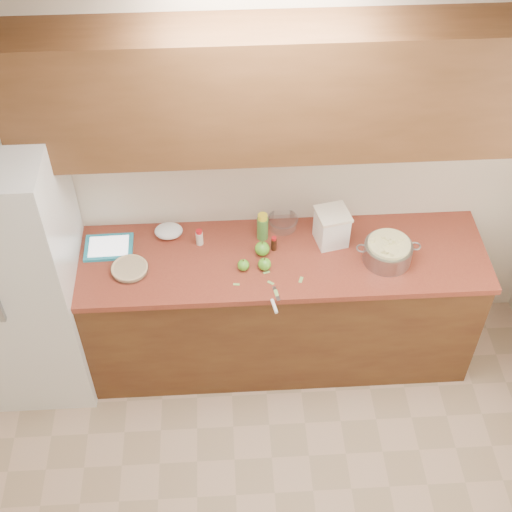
{
  "coord_description": "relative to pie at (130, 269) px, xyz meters",
  "views": [
    {
      "loc": [
        -0.22,
        -1.43,
        3.93
      ],
      "look_at": [
        -0.05,
        1.43,
        0.98
      ],
      "focal_mm": 50.0,
      "sensor_mm": 36.0,
      "label": 1
    }
  ],
  "objects": [
    {
      "name": "vanilla_bottle",
      "position": [
        0.84,
        0.13,
        0.03
      ],
      "size": [
        0.03,
        0.03,
        0.1
      ],
      "rotation": [
        0.0,
        0.0,
        -0.21
      ],
      "color": "black",
      "rests_on": "counter_run"
    },
    {
      "name": "tablet",
      "position": [
        -0.14,
        0.19,
        -0.01
      ],
      "size": [
        0.29,
        0.22,
        0.02
      ],
      "rotation": [
        0.0,
        0.0,
        0.02
      ],
      "color": "teal",
      "rests_on": "counter_run"
    },
    {
      "name": "cinnamon_shaker",
      "position": [
        0.4,
        0.2,
        0.03
      ],
      "size": [
        0.04,
        0.04,
        0.11
      ],
      "rotation": [
        0.0,
        0.0,
        -0.03
      ],
      "color": "beige",
      "rests_on": "counter_run"
    },
    {
      "name": "peel_e",
      "position": [
        0.8,
        -0.14,
        -0.02
      ],
      "size": [
        0.04,
        0.04,
        0.0
      ],
      "primitive_type": "cube",
      "rotation": [
        0.0,
        0.0,
        -0.64
      ],
      "color": "#88B95A",
      "rests_on": "counter_run"
    },
    {
      "name": "upper_cabinets",
      "position": [
        0.78,
        0.22,
        1.01
      ],
      "size": [
        2.6,
        0.34,
        0.7
      ],
      "primitive_type": "cube",
      "color": "brown",
      "rests_on": "room_shell"
    },
    {
      "name": "fridge",
      "position": [
        -0.66,
        0.03,
        -0.04
      ],
      "size": [
        0.7,
        0.7,
        1.8
      ],
      "primitive_type": "cube",
      "color": "silver",
      "rests_on": "ground"
    },
    {
      "name": "peel_c",
      "position": [
        0.98,
        -0.13,
        -0.02
      ],
      "size": [
        0.03,
        0.05,
        0.0
      ],
      "primitive_type": "cube",
      "rotation": [
        0.0,
        0.0,
        1.21
      ],
      "color": "#88B95A",
      "rests_on": "counter_run"
    },
    {
      "name": "peel_d",
      "position": [
        0.83,
        -0.22,
        -0.02
      ],
      "size": [
        0.03,
        0.05,
        0.0
      ],
      "primitive_type": "cube",
      "rotation": [
        0.0,
        0.0,
        -1.43
      ],
      "color": "#88B95A",
      "rests_on": "counter_run"
    },
    {
      "name": "peel_a",
      "position": [
        0.61,
        -0.14,
        -0.02
      ],
      "size": [
        0.04,
        0.02,
        0.0
      ],
      "primitive_type": "cube",
      "rotation": [
        0.0,
        0.0,
        -0.13
      ],
      "color": "#88B95A",
      "rests_on": "counter_run"
    },
    {
      "name": "peel_b",
      "position": [
        0.79,
        -0.06,
        -0.02
      ],
      "size": [
        0.04,
        0.03,
        0.0
      ],
      "primitive_type": "cube",
      "rotation": [
        0.0,
        0.0,
        0.34
      ],
      "color": "#88B95A",
      "rests_on": "counter_run"
    },
    {
      "name": "apple_left",
      "position": [
        0.66,
        -0.02,
        0.02
      ],
      "size": [
        0.07,
        0.07,
        0.08
      ],
      "color": "#51A325",
      "rests_on": "counter_run"
    },
    {
      "name": "paring_knife",
      "position": [
        0.81,
        -0.31,
        -0.01
      ],
      "size": [
        0.06,
        0.2,
        0.02
      ],
      "rotation": [
        0.0,
        0.0,
        0.19
      ],
      "color": "gray",
      "rests_on": "counter_run"
    },
    {
      "name": "counter_run",
      "position": [
        0.78,
        0.07,
        -0.48
      ],
      "size": [
        2.64,
        0.68,
        0.92
      ],
      "color": "#573618",
      "rests_on": "ground"
    },
    {
      "name": "pie",
      "position": [
        0.0,
        0.0,
        0.0
      ],
      "size": [
        0.22,
        0.22,
        0.04
      ],
      "rotation": [
        0.0,
        0.0,
        0.27
      ],
      "color": "silver",
      "rests_on": "counter_run"
    },
    {
      "name": "room_shell",
      "position": [
        0.78,
        -1.41,
        0.36
      ],
      "size": [
        3.6,
        3.6,
        3.6
      ],
      "color": "tan",
      "rests_on": "ground"
    },
    {
      "name": "apple_front",
      "position": [
        0.78,
        -0.03,
        0.02
      ],
      "size": [
        0.08,
        0.08,
        0.09
      ],
      "color": "#51A325",
      "rests_on": "counter_run"
    },
    {
      "name": "lemon_bottle",
      "position": [
        0.78,
        0.23,
        0.07
      ],
      "size": [
        0.07,
        0.07,
        0.18
      ],
      "rotation": [
        0.0,
        0.0,
        0.35
      ],
      "color": "#4C8C38",
      "rests_on": "counter_run"
    },
    {
      "name": "apple_center",
      "position": [
        0.77,
        0.09,
        0.03
      ],
      "size": [
        0.09,
        0.09,
        0.1
      ],
      "color": "#51A325",
      "rests_on": "counter_run"
    },
    {
      "name": "colander",
      "position": [
        1.49,
        0.0,
        0.05
      ],
      "size": [
        0.38,
        0.28,
        0.14
      ],
      "rotation": [
        0.0,
        0.0,
        -0.43
      ],
      "color": "gray",
      "rests_on": "counter_run"
    },
    {
      "name": "mixing_bowl",
      "position": [
        0.91,
        0.32,
        0.02
      ],
      "size": [
        0.19,
        0.19,
        0.07
      ],
      "rotation": [
        0.0,
        0.0,
        0.3
      ],
      "color": "silver",
      "rests_on": "counter_run"
    },
    {
      "name": "paper_towel",
      "position": [
        0.22,
        0.28,
        0.02
      ],
      "size": [
        0.21,
        0.2,
        0.07
      ],
      "primitive_type": "ellipsoid",
      "rotation": [
        0.0,
        0.0,
        0.42
      ],
      "color": "white",
      "rests_on": "counter_run"
    },
    {
      "name": "flour_canister",
      "position": [
        1.19,
        0.18,
        0.1
      ],
      "size": [
        0.22,
        0.22,
        0.23
      ],
      "rotation": [
        0.0,
        0.0,
        0.21
      ],
      "color": "white",
      "rests_on": "counter_run"
    }
  ]
}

